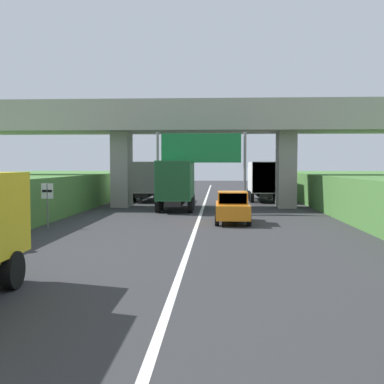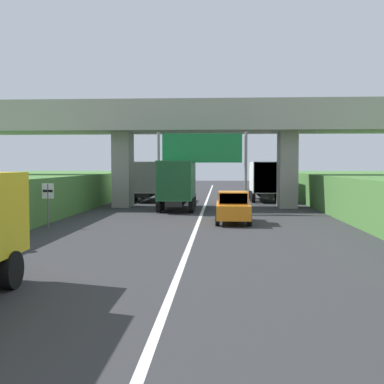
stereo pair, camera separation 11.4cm
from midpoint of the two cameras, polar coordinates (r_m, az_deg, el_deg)
lane_centre_stripe at (r=29.52m, az=0.79°, el=-2.94°), size 0.20×96.85×0.01m
overpass_bridge at (r=36.56m, az=1.23°, el=7.47°), size 40.00×4.80×7.81m
overhead_highway_sign at (r=31.78m, az=0.97°, el=4.56°), size 5.88×0.18×5.31m
speed_limit_sign at (r=25.31m, az=-16.70°, el=-0.73°), size 0.60×0.08×2.23m
truck_blue at (r=43.34m, az=-5.36°, el=1.53°), size 2.44×7.30×3.44m
truck_white at (r=43.46m, az=8.17°, el=1.52°), size 2.44×7.30×3.44m
truck_green at (r=34.28m, az=-1.88°, el=1.13°), size 2.44×7.30×3.44m
car_orange at (r=26.38m, az=4.62°, el=-1.81°), size 1.86×4.10×1.72m
construction_barrel_3 at (r=19.07m, az=-20.83°, el=-5.09°), size 0.57×0.57×0.90m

